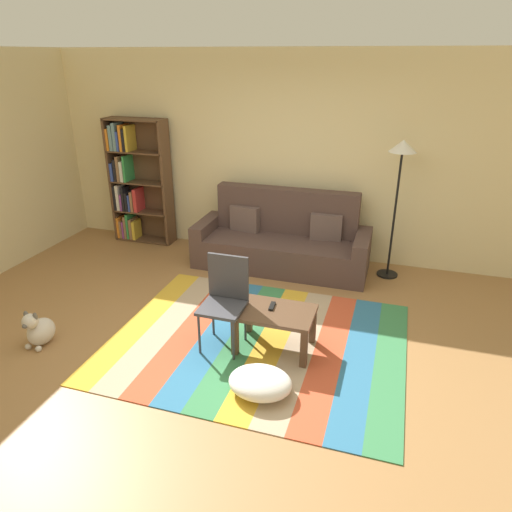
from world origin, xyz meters
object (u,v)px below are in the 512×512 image
bookshelf (134,183)px  tv_remote (272,306)px  folding_chair (225,294)px  pouf (260,382)px  dog (39,330)px  standing_lamp (401,165)px  coffee_table (275,318)px  couch (282,242)px

bookshelf → tv_remote: bookshelf is taller
tv_remote → folding_chair: folding_chair is taller
pouf → tv_remote: tv_remote is taller
dog → folding_chair: 1.85m
bookshelf → pouf: bearing=-45.4°
bookshelf → pouf: bookshelf is taller
pouf → tv_remote: 0.80m
pouf → standing_lamp: 3.11m
pouf → folding_chair: bearing=130.8°
bookshelf → standing_lamp: bearing=-2.8°
coffee_table → tv_remote: 0.11m
couch → folding_chair: bearing=-91.8°
coffee_table → dog: 2.29m
coffee_table → pouf: coffee_table is taller
coffee_table → folding_chair: size_ratio=0.82×
couch → coffee_table: 1.94m
coffee_table → folding_chair: (-0.48, -0.04, 0.19)m
coffee_table → pouf: bearing=-84.9°
folding_chair → couch: bearing=138.4°
standing_lamp → folding_chair: size_ratio=1.91×
couch → pouf: (0.48, -2.56, -0.23)m
couch → dog: couch is taller
bookshelf → folding_chair: (2.27, -2.22, -0.35)m
bookshelf → coffee_table: bearing=-38.4°
pouf → tv_remote: (-0.10, 0.72, 0.32)m
dog → standing_lamp: 4.29m
folding_chair → dog: bearing=-111.4°
bookshelf → tv_remote: bearing=-38.1°
dog → folding_chair: bearing=18.4°
coffee_table → folding_chair: folding_chair is taller
coffee_table → couch: bearing=102.5°
couch → coffee_table: (0.42, -1.89, 0.00)m
coffee_table → dog: bearing=-164.4°
coffee_table → pouf: (0.06, -0.66, -0.23)m
coffee_table → standing_lamp: (0.96, 2.00, 1.09)m
pouf → folding_chair: 0.93m
folding_chair → pouf: bearing=1.0°
dog → tv_remote: (2.15, 0.67, 0.27)m
coffee_table → dog: size_ratio=1.85×
couch → folding_chair: 1.95m
coffee_table → dog: (-2.20, -0.62, -0.18)m
dog → standing_lamp: (3.16, 2.61, 1.27)m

